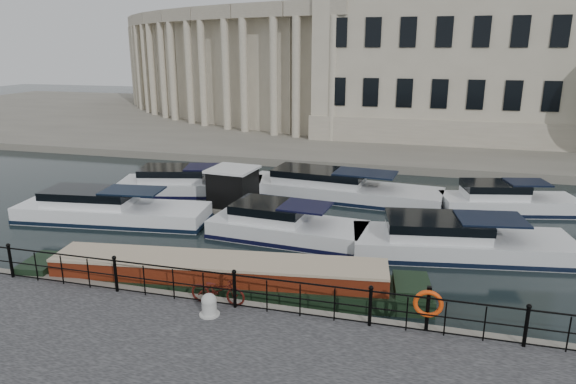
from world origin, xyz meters
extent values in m
plane|color=black|center=(0.00, 0.00, 0.00)|extent=(160.00, 160.00, 0.00)
cube|color=#6B665B|center=(0.00, 39.00, 0.28)|extent=(120.00, 42.00, 0.55)
cylinder|color=black|center=(-8.00, -2.25, 1.10)|extent=(0.10, 0.10, 1.10)
sphere|color=black|center=(-8.00, -2.25, 1.70)|extent=(0.14, 0.14, 0.14)
cylinder|color=black|center=(-4.00, -2.25, 1.10)|extent=(0.10, 0.10, 1.10)
sphere|color=black|center=(-4.00, -2.25, 1.70)|extent=(0.14, 0.14, 0.14)
cylinder|color=black|center=(0.00, -2.25, 1.10)|extent=(0.10, 0.10, 1.10)
sphere|color=black|center=(0.00, -2.25, 1.70)|extent=(0.14, 0.14, 0.14)
cylinder|color=black|center=(4.00, -2.25, 1.10)|extent=(0.10, 0.10, 1.10)
sphere|color=black|center=(4.00, -2.25, 1.70)|extent=(0.14, 0.14, 0.14)
cylinder|color=black|center=(8.00, -2.25, 1.10)|extent=(0.10, 0.10, 1.10)
sphere|color=black|center=(8.00, -2.25, 1.70)|extent=(0.14, 0.14, 0.14)
cylinder|color=black|center=(0.00, -2.25, 1.60)|extent=(24.00, 0.05, 0.05)
cylinder|color=black|center=(0.00, -2.25, 1.10)|extent=(24.00, 0.04, 0.04)
cylinder|color=black|center=(0.00, -2.25, 0.63)|extent=(24.00, 0.04, 0.04)
cube|color=#ADA38C|center=(6.00, 33.00, 7.55)|extent=(20.00, 14.00, 14.00)
cube|color=#9E937F|center=(6.00, 33.00, 1.55)|extent=(20.30, 14.30, 2.00)
cube|color=#ADA38C|center=(-3.33, 29.02, 6.05)|extent=(5.73, 4.06, 11.00)
cube|color=#9E937F|center=(-3.76, 27.07, 10.95)|extent=(5.62, 2.73, 1.20)
cylinder|color=#ADA38C|center=(-2.28, 26.16, 5.45)|extent=(0.70, 0.70, 9.80)
cylinder|color=#ADA38C|center=(-5.49, 26.87, 5.45)|extent=(0.70, 0.70, 9.80)
cube|color=#ADA38C|center=(-8.29, 30.44, 6.05)|extent=(5.90, 4.56, 11.00)
cube|color=#9E937F|center=(-8.95, 28.56, 10.95)|extent=(5.62, 3.30, 1.20)
cylinder|color=#ADA38C|center=(-7.59, 27.47, 5.45)|extent=(0.70, 0.70, 9.80)
cylinder|color=#ADA38C|center=(-10.69, 28.56, 5.45)|extent=(0.70, 0.70, 9.80)
cube|color=#ADA38C|center=(-13.04, 32.44, 6.05)|extent=(5.99, 4.99, 11.00)
cube|color=#9E937F|center=(-13.92, 30.65, 10.95)|extent=(5.55, 3.83, 1.20)
cylinder|color=#ADA38C|center=(-12.70, 29.41, 5.45)|extent=(0.70, 0.70, 9.80)
cylinder|color=#ADA38C|center=(-15.65, 30.87, 5.45)|extent=(0.70, 0.70, 9.80)
cube|color=#ADA38C|center=(-17.52, 35.00, 6.05)|extent=(5.99, 5.36, 11.00)
cube|color=#9E937F|center=(-18.61, 33.33, 10.95)|extent=(5.40, 4.29, 1.20)
cylinder|color=#ADA38C|center=(-17.55, 31.95, 5.45)|extent=(0.70, 0.70, 9.80)
cylinder|color=#ADA38C|center=(-20.30, 33.75, 5.45)|extent=(0.70, 0.70, 9.80)
cube|color=#ADA38C|center=(-21.66, 38.07, 6.05)|extent=(5.91, 5.64, 11.00)
cube|color=#9E937F|center=(-22.94, 36.54, 10.95)|extent=(5.16, 4.70, 1.20)
cylinder|color=#ADA38C|center=(-22.05, 35.05, 5.45)|extent=(0.70, 0.70, 9.80)
cylinder|color=#ADA38C|center=(-24.57, 37.16, 5.45)|extent=(0.70, 0.70, 9.80)
cube|color=#ADA38C|center=(-25.40, 41.62, 6.05)|extent=(5.74, 5.85, 11.00)
cube|color=#9E937F|center=(-26.86, 40.25, 10.95)|extent=(4.86, 5.04, 1.20)
cylinder|color=#ADA38C|center=(-26.15, 38.67, 5.45)|extent=(0.70, 0.70, 9.80)
cylinder|color=#ADA38C|center=(-28.40, 41.06, 5.45)|extent=(0.70, 0.70, 9.80)
cube|color=#ADA38C|center=(-28.69, 45.59, 6.05)|extent=(5.49, 5.97, 11.00)
cube|color=#9E937F|center=(-30.30, 44.41, 10.95)|extent=(4.48, 5.30, 1.20)
cylinder|color=#ADA38C|center=(-29.79, 42.75, 5.45)|extent=(0.70, 0.70, 9.80)
cylinder|color=#ADA38C|center=(-31.73, 45.40, 5.45)|extent=(0.70, 0.70, 9.80)
cube|color=#ADA38C|center=(-31.48, 49.93, 6.05)|extent=(5.16, 6.00, 11.00)
cube|color=#9E937F|center=(-33.23, 48.95, 10.95)|extent=(4.04, 5.49, 1.20)
cylinder|color=#ADA38C|center=(-32.92, 47.24, 5.45)|extent=(0.70, 0.70, 9.80)
cylinder|color=#ADA38C|center=(-34.53, 50.10, 5.45)|extent=(0.70, 0.70, 9.80)
cube|color=#ADA38C|center=(-33.74, 54.56, 6.05)|extent=(4.76, 5.95, 11.00)
cube|color=#9E937F|center=(-35.58, 53.80, 10.95)|extent=(3.54, 5.60, 1.20)
cylinder|color=#ADA38C|center=(-35.48, 52.07, 5.45)|extent=(0.70, 0.70, 9.80)
cylinder|color=#ADA38C|center=(-36.74, 55.10, 5.45)|extent=(0.70, 0.70, 9.80)
imported|color=#44100C|center=(-0.58, -2.16, 1.00)|extent=(1.72, 0.63, 0.90)
cylinder|color=#B3B4AF|center=(-0.56, -2.87, 0.78)|extent=(0.43, 0.43, 0.45)
sphere|color=#B3B4AF|center=(-0.56, -2.87, 1.00)|extent=(0.45, 0.45, 0.45)
cylinder|color=#B3B4AF|center=(-0.56, -2.87, 0.57)|extent=(0.60, 0.60, 0.04)
cylinder|color=black|center=(5.54, -2.10, 1.19)|extent=(0.11, 0.11, 1.27)
cube|color=black|center=(5.54, -2.10, 1.82)|extent=(0.13, 0.13, 0.08)
torus|color=#F6450C|center=(5.54, -2.18, 1.40)|extent=(0.80, 0.13, 0.80)
cube|color=black|center=(-1.30, -0.42, 0.10)|extent=(14.28, 3.68, 0.85)
cube|color=#5F1E0D|center=(-1.30, -0.42, 0.75)|extent=(11.44, 3.04, 0.66)
cube|color=tan|center=(-1.30, -0.42, 1.15)|extent=(11.45, 3.09, 0.09)
cube|color=#6B665B|center=(-4.17, 8.53, 0.05)|extent=(3.28, 2.82, 0.25)
cube|color=black|center=(-4.17, 8.53, 1.10)|extent=(2.22, 2.22, 1.83)
cube|color=silver|center=(-4.17, 8.53, 2.05)|extent=(2.44, 2.44, 0.12)
cube|color=white|center=(-8.99, 5.10, 0.20)|extent=(9.29, 3.55, 1.20)
cube|color=black|center=(-8.99, 5.10, 0.12)|extent=(9.38, 3.58, 0.18)
cube|color=white|center=(-10.07, 4.97, 1.05)|extent=(4.29, 2.52, 0.90)
cube|color=black|center=(-7.91, 5.22, 1.55)|extent=(2.90, 2.07, 0.08)
cube|color=white|center=(-0.33, 5.03, 0.20)|extent=(6.90, 3.18, 1.20)
cube|color=black|center=(-0.33, 5.03, 0.12)|extent=(6.97, 3.21, 0.18)
cube|color=white|center=(-1.13, 5.10, 1.05)|extent=(3.19, 2.39, 0.90)
cube|color=black|center=(0.47, 4.96, 1.55)|extent=(2.16, 1.99, 0.08)
cube|color=silver|center=(6.86, 5.10, 0.20)|extent=(8.89, 4.10, 1.20)
cube|color=black|center=(6.86, 5.10, 0.12)|extent=(8.98, 4.14, 0.18)
cube|color=silver|center=(5.85, 4.94, 1.05)|extent=(4.16, 2.87, 0.90)
cube|color=black|center=(7.88, 5.26, 1.55)|extent=(2.84, 2.34, 0.08)
cube|color=silver|center=(-7.41, 10.40, 0.20)|extent=(8.28, 4.41, 1.20)
cube|color=black|center=(-7.41, 10.40, 0.12)|extent=(8.36, 4.46, 0.18)
cube|color=silver|center=(-8.33, 10.18, 1.05)|extent=(3.95, 2.94, 0.90)
cube|color=black|center=(-6.49, 10.62, 1.55)|extent=(2.73, 2.36, 0.08)
cube|color=silver|center=(0.94, 11.62, 0.20)|extent=(10.92, 3.86, 1.20)
cube|color=black|center=(0.94, 11.62, 0.12)|extent=(11.03, 3.90, 0.18)
cube|color=silver|center=(-0.33, 11.75, 1.05)|extent=(5.02, 2.77, 0.90)
cube|color=black|center=(2.22, 11.49, 1.55)|extent=(3.39, 2.27, 0.08)
cube|color=white|center=(9.45, 11.47, 0.20)|extent=(6.88, 3.65, 1.20)
cube|color=black|center=(9.45, 11.47, 0.12)|extent=(6.94, 3.68, 0.18)
cube|color=white|center=(8.69, 11.30, 1.05)|extent=(3.28, 2.45, 0.90)
cube|color=black|center=(10.22, 11.65, 1.55)|extent=(2.26, 1.97, 0.08)
camera|label=1|loc=(5.11, -15.17, 8.09)|focal=32.00mm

